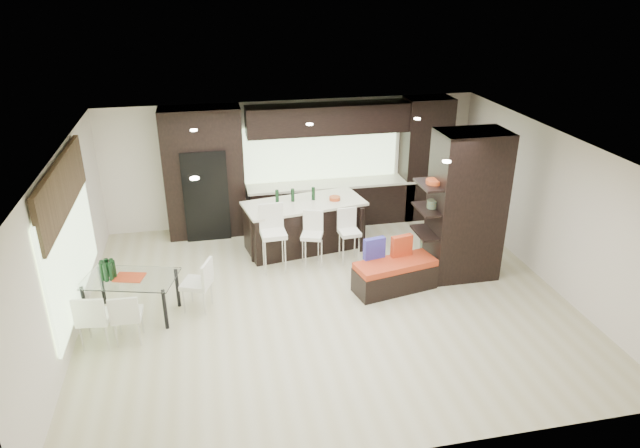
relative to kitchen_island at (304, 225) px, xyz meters
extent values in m
plane|color=beige|center=(0.02, -2.06, -0.49)|extent=(8.00, 8.00, 0.00)
cube|color=silver|center=(0.02, 1.44, 0.86)|extent=(8.00, 0.02, 2.70)
cube|color=silver|center=(-3.98, -2.06, 0.86)|extent=(0.02, 7.00, 2.70)
cube|color=silver|center=(4.02, -2.06, 0.86)|extent=(0.02, 7.00, 2.70)
cube|color=white|center=(0.02, -2.06, 2.21)|extent=(8.00, 7.00, 0.02)
cube|color=#B2D199|center=(-3.94, -1.86, 0.86)|extent=(0.04, 3.20, 1.90)
cube|color=#B2D199|center=(0.62, 1.40, 1.06)|extent=(3.40, 0.04, 1.20)
cube|color=brown|center=(-3.91, -1.86, 1.76)|extent=(0.08, 3.00, 0.80)
cube|color=white|center=(0.02, -1.81, 2.19)|extent=(4.00, 3.00, 0.02)
cube|color=black|center=(0.52, 1.11, 0.86)|extent=(6.80, 0.68, 2.70)
cube|color=black|center=(-1.88, 1.06, 0.46)|extent=(0.90, 0.68, 1.90)
cube|color=black|center=(2.62, -1.66, 0.86)|extent=(1.20, 0.80, 2.70)
cube|color=black|center=(0.00, 0.00, 0.00)|extent=(2.49, 1.40, 0.98)
cube|color=white|center=(-0.72, -0.83, 0.02)|extent=(0.47, 0.47, 1.02)
cube|color=white|center=(0.00, -0.80, -0.06)|extent=(0.48, 0.48, 0.86)
cube|color=white|center=(0.72, -0.79, -0.07)|extent=(0.40, 0.40, 0.85)
cube|color=black|center=(1.25, -1.98, -0.21)|extent=(1.52, 0.83, 0.55)
cube|color=white|center=(-3.16, -1.91, -0.14)|extent=(1.61, 1.17, 0.69)
cube|color=white|center=(-3.16, -2.61, -0.10)|extent=(0.44, 0.44, 0.79)
cube|color=white|center=(-3.61, -2.62, -0.07)|extent=(0.50, 0.50, 0.83)
cube|color=white|center=(-2.14, -1.91, -0.08)|extent=(0.57, 0.57, 0.82)
camera|label=1|loc=(-1.81, -10.26, 4.66)|focal=32.00mm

